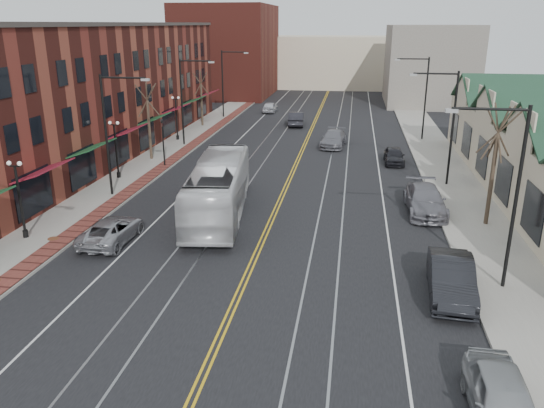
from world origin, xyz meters
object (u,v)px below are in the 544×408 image
(parked_suv, at_px, (112,230))
(parked_car_a, at_px, (503,401))
(parked_car_b, at_px, (451,278))
(transit_bus, at_px, (219,188))
(parked_car_d, at_px, (394,156))
(parked_car_c, at_px, (425,200))

(parked_suv, bearing_deg, parked_car_a, 147.99)
(parked_car_b, bearing_deg, parked_suv, 172.78)
(transit_bus, distance_m, parked_car_b, 15.08)
(parked_suv, distance_m, parked_car_d, 25.40)
(parked_suv, height_order, parked_car_c, parked_car_c)
(parked_suv, relative_size, parked_car_d, 1.19)
(parked_suv, height_order, parked_car_a, parked_car_a)
(parked_car_a, relative_size, parked_car_b, 0.88)
(parked_suv, height_order, parked_car_b, parked_car_b)
(parked_car_a, bearing_deg, parked_suv, 147.34)
(parked_suv, xyz_separation_m, parked_car_a, (17.29, -11.21, 0.11))
(parked_car_a, bearing_deg, parked_car_d, 92.51)
(parked_suv, relative_size, parked_car_a, 1.05)
(parked_car_c, bearing_deg, parked_suv, -157.79)
(parked_car_b, distance_m, parked_car_c, 10.87)
(transit_bus, xyz_separation_m, parked_car_d, (11.44, 14.57, -1.02))
(parked_suv, distance_m, parked_car_c, 18.74)
(parked_car_c, bearing_deg, parked_car_b, -91.94)
(parked_car_a, distance_m, parked_car_d, 30.88)
(parked_car_a, height_order, parked_car_c, parked_car_c)
(transit_bus, xyz_separation_m, parked_car_a, (12.64, -16.29, -0.93))
(parked_car_b, bearing_deg, parked_car_d, 96.60)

